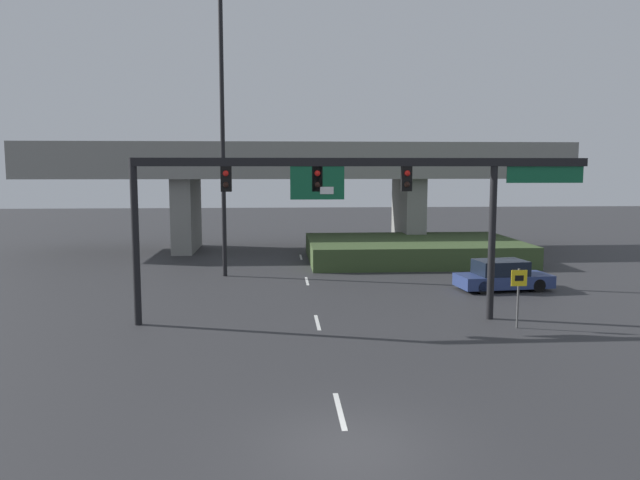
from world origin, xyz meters
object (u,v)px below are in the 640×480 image
object	(u,v)px
speed_limit_sign	(519,289)
highway_light_pole_near	(222,116)
parked_sedan_near_right	(502,276)
signal_gantry	(350,188)

from	to	relation	value
speed_limit_sign	highway_light_pole_near	world-z (taller)	highway_light_pole_near
highway_light_pole_near	parked_sedan_near_right	bearing A→B (deg)	-19.18
signal_gantry	parked_sedan_near_right	xyz separation A→B (m)	(8.21, 5.77, -4.52)
parked_sedan_near_right	speed_limit_sign	bearing A→B (deg)	-112.31
signal_gantry	speed_limit_sign	bearing A→B (deg)	-13.46
highway_light_pole_near	parked_sedan_near_right	distance (m)	16.83
speed_limit_sign	signal_gantry	bearing A→B (deg)	166.54
highway_light_pole_near	parked_sedan_near_right	size ratio (longest dim) A/B	3.54
signal_gantry	highway_light_pole_near	distance (m)	12.58
signal_gantry	speed_limit_sign	distance (m)	7.34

